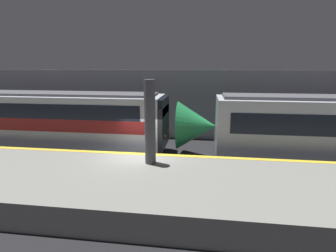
% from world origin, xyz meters
% --- Properties ---
extents(ground_plane, '(120.00, 120.00, 0.00)m').
position_xyz_m(ground_plane, '(0.00, 0.00, 0.00)').
color(ground_plane, black).
extents(platform, '(40.00, 5.31, 1.05)m').
position_xyz_m(platform, '(0.00, -2.65, 0.52)').
color(platform, slate).
rests_on(platform, ground).
extents(station_rear_barrier, '(50.00, 0.15, 4.96)m').
position_xyz_m(station_rear_barrier, '(0.00, 6.65, 2.48)').
color(station_rear_barrier, '#939399').
rests_on(station_rear_barrier, ground).
extents(support_pillar_near, '(0.47, 0.47, 3.67)m').
position_xyz_m(support_pillar_near, '(0.84, -1.25, 2.88)').
color(support_pillar_near, '#47474C').
rests_on(support_pillar_near, platform).
extents(train_boxy, '(18.76, 2.90, 3.69)m').
position_xyz_m(train_boxy, '(-8.36, 2.65, 1.89)').
color(train_boxy, black).
rests_on(train_boxy, ground).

